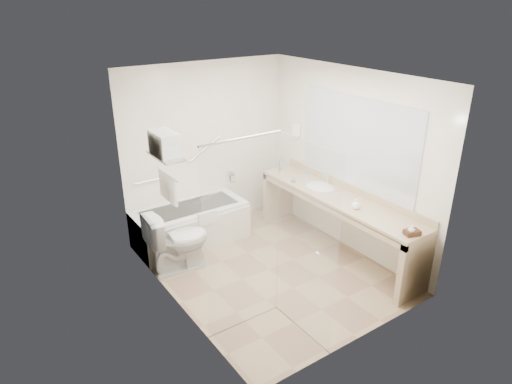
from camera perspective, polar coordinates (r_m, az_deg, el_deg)
floor at (r=6.09m, az=1.62°, el=-9.60°), size 3.20×3.20×0.00m
ceiling at (r=5.18m, az=1.94°, el=14.30°), size 2.60×3.20×0.10m
wall_back at (r=6.80m, az=-6.24°, el=5.52°), size 2.60×0.10×2.50m
wall_front at (r=4.45m, az=14.03°, el=-5.03°), size 2.60×0.10×2.50m
wall_left at (r=4.92m, az=-10.57°, el=-1.85°), size 0.10×3.20×2.50m
wall_right at (r=6.33m, az=11.35°, el=3.83°), size 0.10×3.20×2.50m
bathtub at (r=6.66m, az=-8.16°, el=-4.05°), size 1.60×0.73×0.59m
grab_bar_short at (r=6.50m, az=-13.32°, el=1.35°), size 0.40×0.03×0.03m
grab_bar_long at (r=6.74m, az=-6.45°, el=5.36°), size 0.53×0.03×0.33m
shower_enclosure at (r=4.59m, az=2.17°, el=-6.02°), size 0.96×0.91×2.11m
towel_shelf at (r=5.09m, az=-11.30°, el=5.04°), size 0.24×0.55×0.81m
vanity_counter at (r=6.27m, az=10.10°, el=-2.26°), size 0.55×2.70×0.95m
sink at (r=6.48m, az=7.97°, el=0.48°), size 0.40×0.52×0.14m
faucet at (r=6.53m, az=8.97°, el=1.65°), size 0.03×0.03×0.14m
mirror at (r=6.13m, az=12.49°, el=6.06°), size 0.02×2.00×1.20m
hairdryer_unit at (r=6.97m, az=5.04°, el=7.73°), size 0.08×0.10×0.18m
toilet at (r=6.00m, az=-9.74°, el=-6.04°), size 0.85×0.51×0.80m
amenity_basket at (r=5.40m, az=18.92°, el=-4.81°), size 0.20×0.16×0.06m
soap_bottle_a at (r=5.39m, az=18.80°, el=-4.88°), size 0.08×0.13×0.06m
soap_bottle_b at (r=5.85m, az=12.36°, el=-1.59°), size 0.15×0.16×0.10m
water_bottle_left at (r=6.44m, az=6.35°, el=1.59°), size 0.06×0.06×0.20m
water_bottle_mid at (r=7.02m, az=3.11°, el=3.51°), size 0.06×0.06×0.19m
water_bottle_right at (r=6.96m, az=2.96°, el=3.27°), size 0.05×0.05×0.17m
drinking_glass_near at (r=6.57m, az=4.68°, el=1.63°), size 0.08×0.08×0.08m
drinking_glass_far at (r=6.55m, az=4.76°, el=1.64°), size 0.10×0.10×0.10m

